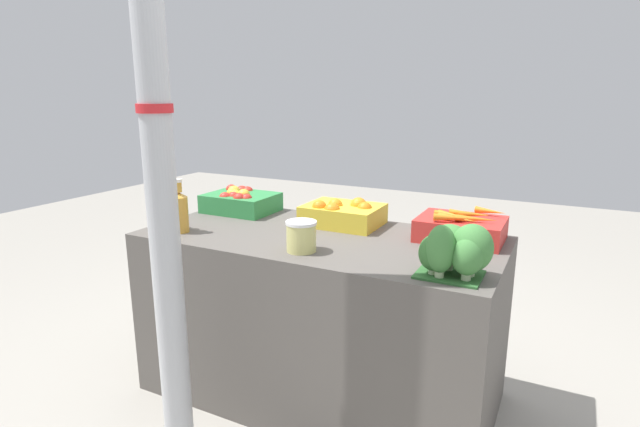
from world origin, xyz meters
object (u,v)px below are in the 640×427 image
object	(u,v)px
pickle_jar	(301,236)
apple_crate	(240,201)
broccoli_pile	(455,250)
juice_bottle_cloudy	(159,202)
support_pole	(155,114)
orange_crate	(343,214)
juice_bottle_amber	(179,210)
carrot_crate	(461,228)

from	to	relation	value
pickle_jar	apple_crate	bearing A→B (deg)	144.17
broccoli_pile	juice_bottle_cloudy	world-z (taller)	juice_bottle_cloudy
juice_bottle_cloudy	pickle_jar	size ratio (longest dim) A/B	2.46
apple_crate	broccoli_pile	xyz separation A→B (m)	(1.23, -0.46, 0.04)
support_pole	orange_crate	size ratio (longest dim) A/B	7.48
orange_crate	broccoli_pile	xyz separation A→B (m)	(0.63, -0.45, 0.04)
pickle_jar	orange_crate	bearing A→B (deg)	92.46
apple_crate	juice_bottle_cloudy	distance (m)	0.48
apple_crate	broccoli_pile	world-z (taller)	broccoli_pile
juice_bottle_amber	pickle_jar	distance (m)	0.63
orange_crate	apple_crate	bearing A→B (deg)	179.43
broccoli_pile	pickle_jar	world-z (taller)	broccoli_pile
carrot_crate	juice_bottle_amber	size ratio (longest dim) A/B	1.46
juice_bottle_amber	apple_crate	bearing A→B (deg)	89.45
orange_crate	juice_bottle_cloudy	bearing A→B (deg)	-148.40
apple_crate	pickle_jar	distance (m)	0.77
apple_crate	pickle_jar	world-z (taller)	apple_crate
support_pole	orange_crate	world-z (taller)	support_pole
apple_crate	orange_crate	size ratio (longest dim) A/B	1.00
pickle_jar	juice_bottle_cloudy	bearing A→B (deg)	-179.61
juice_bottle_cloudy	juice_bottle_amber	size ratio (longest dim) A/B	1.25
support_pole	carrot_crate	xyz separation A→B (m)	(0.84, 0.88, -0.50)
juice_bottle_cloudy	juice_bottle_amber	distance (m)	0.12
orange_crate	juice_bottle_amber	world-z (taller)	juice_bottle_amber
broccoli_pile	pickle_jar	distance (m)	0.61
apple_crate	orange_crate	xyz separation A→B (m)	(0.60, -0.01, -0.00)
apple_crate	carrot_crate	world-z (taller)	carrot_crate
juice_bottle_cloudy	carrot_crate	bearing A→B (deg)	19.39
support_pole	juice_bottle_cloudy	size ratio (longest dim) A/B	8.69
carrot_crate	juice_bottle_amber	distance (m)	1.25
orange_crate	broccoli_pile	bearing A→B (deg)	-35.91
pickle_jar	carrot_crate	bearing A→B (deg)	39.80
orange_crate	carrot_crate	distance (m)	0.56
support_pole	juice_bottle_amber	xyz separation A→B (m)	(-0.32, 0.43, -0.45)
carrot_crate	juice_bottle_cloudy	size ratio (longest dim) A/B	1.16
pickle_jar	support_pole	bearing A→B (deg)	-125.21
apple_crate	orange_crate	bearing A→B (deg)	-0.57
support_pole	pickle_jar	xyz separation A→B (m)	(0.30, 0.43, -0.49)
juice_bottle_cloudy	pickle_jar	bearing A→B (deg)	0.39
apple_crate	juice_bottle_cloudy	xyz separation A→B (m)	(-0.13, -0.45, 0.07)
carrot_crate	juice_bottle_amber	world-z (taller)	juice_bottle_amber
support_pole	juice_bottle_cloudy	bearing A→B (deg)	136.25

